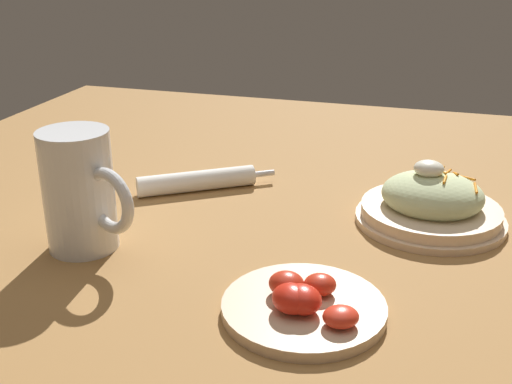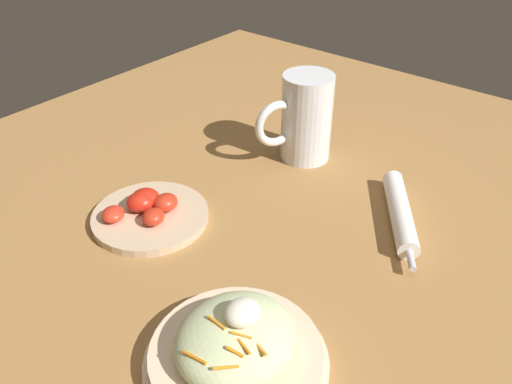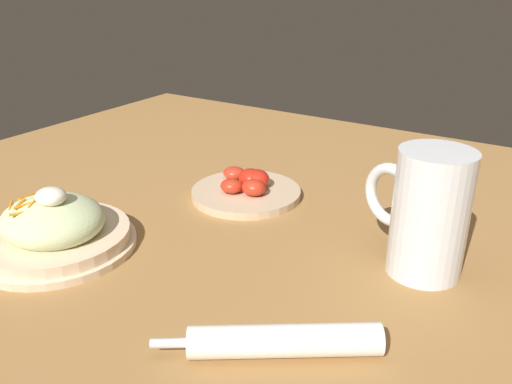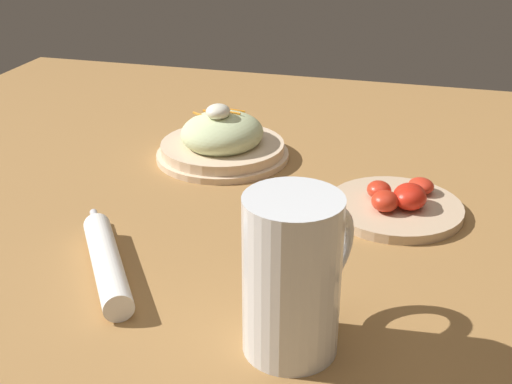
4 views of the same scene
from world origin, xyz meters
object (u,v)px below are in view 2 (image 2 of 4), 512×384
napkin_roll (400,213)px  beer_mug (305,122)px  tomato_plate (149,213)px  salad_plate (236,348)px

napkin_roll → beer_mug: bearing=-106.6°
napkin_roll → tomato_plate: tomato_plate is taller
napkin_roll → tomato_plate: bearing=-51.5°
beer_mug → salad_plate: bearing=25.9°
beer_mug → tomato_plate: size_ratio=0.88×
beer_mug → napkin_roll: bearing=73.4°
salad_plate → napkin_roll: size_ratio=1.06×
beer_mug → tomato_plate: 0.32m
salad_plate → beer_mug: (-0.43, -0.21, 0.04)m
salad_plate → tomato_plate: 0.31m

